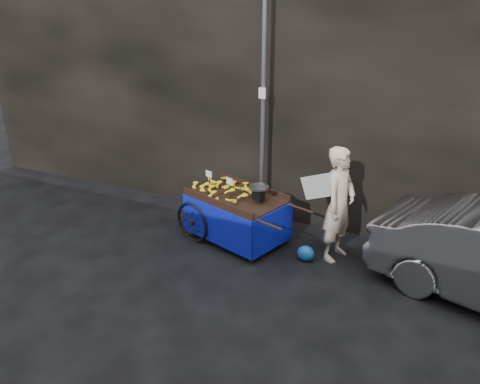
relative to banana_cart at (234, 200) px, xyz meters
The scene contains 6 objects.
ground 0.91m from the banana_cart, 102.93° to the right, with size 80.00×80.00×0.00m, color black.
building_wall 2.74m from the banana_cart, 82.55° to the left, with size 13.50×2.00×5.00m.
street_pole 1.50m from the banana_cart, 76.95° to the left, with size 0.12×0.10×4.00m.
banana_cart is the anchor object (origin of this frame).
vendor 1.74m from the banana_cart, ahead, with size 0.87×0.75×1.84m.
plastic_bag 1.47m from the banana_cart, ahead, with size 0.28×0.22×0.25m, color blue.
Camera 1 is at (3.25, -5.90, 3.86)m, focal length 35.00 mm.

